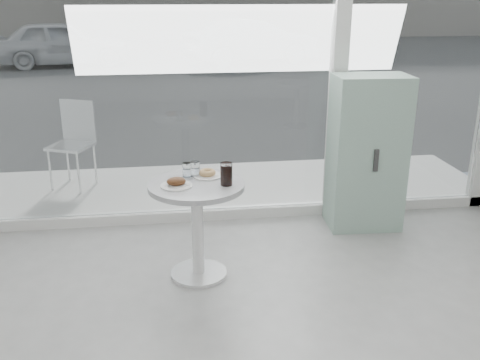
{
  "coord_description": "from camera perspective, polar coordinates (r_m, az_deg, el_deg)",
  "views": [
    {
      "loc": [
        -0.68,
        -1.83,
        2.11
      ],
      "look_at": [
        -0.2,
        1.7,
        0.85
      ],
      "focal_mm": 40.0,
      "sensor_mm": 36.0,
      "label": 1
    }
  ],
  "objects": [
    {
      "name": "plate_fritter",
      "position": [
        3.91,
        -6.76,
        -0.31
      ],
      "size": [
        0.23,
        0.23,
        0.07
      ],
      "color": "white",
      "rests_on": "main_table"
    },
    {
      "name": "plate_donut",
      "position": [
        4.1,
        -3.52,
        0.65
      ],
      "size": [
        0.23,
        0.23,
        0.05
      ],
      "color": "white",
      "rests_on": "main_table"
    },
    {
      "name": "patio_chair",
      "position": [
        6.16,
        -17.3,
        4.27
      ],
      "size": [
        0.53,
        0.53,
        0.94
      ],
      "rotation": [
        0.0,
        0.0,
        -0.4
      ],
      "color": "white",
      "rests_on": "patio_deck"
    },
    {
      "name": "mint_cabinet",
      "position": [
        5.04,
        13.37,
        2.81
      ],
      "size": [
        0.68,
        0.48,
        1.42
      ],
      "rotation": [
        0.0,
        0.0,
        -0.05
      ],
      "color": "#88AE9E",
      "rests_on": "ground"
    },
    {
      "name": "room_shell",
      "position": [
        1.45,
        20.67,
        10.16
      ],
      "size": [
        6.0,
        6.0,
        6.0
      ],
      "color": "white",
      "rests_on": "ground"
    },
    {
      "name": "car_silver",
      "position": [
        16.86,
        1.23,
        14.55
      ],
      "size": [
        4.24,
        2.43,
        1.32
      ],
      "primitive_type": "imported",
      "rotation": [
        0.0,
        0.0,
        1.84
      ],
      "color": "#A4A6AB",
      "rests_on": "street"
    },
    {
      "name": "storefront",
      "position": [
        4.91,
        1.15,
        14.81
      ],
      "size": [
        5.0,
        0.14,
        3.0
      ],
      "color": "white",
      "rests_on": "ground"
    },
    {
      "name": "main_table",
      "position": [
        4.05,
        -4.6,
        -3.25
      ],
      "size": [
        0.72,
        0.72,
        0.77
      ],
      "color": "white",
      "rests_on": "ground"
    },
    {
      "name": "car_white",
      "position": [
        17.04,
        -18.45,
        13.66
      ],
      "size": [
        4.11,
        2.19,
        1.33
      ],
      "primitive_type": "imported",
      "rotation": [
        0.0,
        0.0,
        1.74
      ],
      "color": "silver",
      "rests_on": "street"
    },
    {
      "name": "patio_deck",
      "position": [
        6.04,
        -0.82,
        -0.71
      ],
      "size": [
        5.6,
        1.6,
        0.05
      ],
      "primitive_type": "cube",
      "color": "white",
      "rests_on": "ground"
    },
    {
      "name": "cola_glass",
      "position": [
        3.89,
        -1.47,
        0.6
      ],
      "size": [
        0.09,
        0.09,
        0.17
      ],
      "color": "white",
      "rests_on": "main_table"
    },
    {
      "name": "water_tumbler_b",
      "position": [
        4.09,
        -4.81,
        1.07
      ],
      "size": [
        0.07,
        0.07,
        0.12
      ],
      "color": "white",
      "rests_on": "main_table"
    },
    {
      "name": "water_tumbler_a",
      "position": [
        4.1,
        -5.67,
        1.01
      ],
      "size": [
        0.07,
        0.07,
        0.11
      ],
      "color": "white",
      "rests_on": "main_table"
    },
    {
      "name": "street",
      "position": [
        17.97,
        -5.7,
        12.64
      ],
      "size": [
        40.0,
        24.0,
        0.0
      ],
      "primitive_type": "cube",
      "color": "#3A3A3A",
      "rests_on": "ground"
    }
  ]
}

